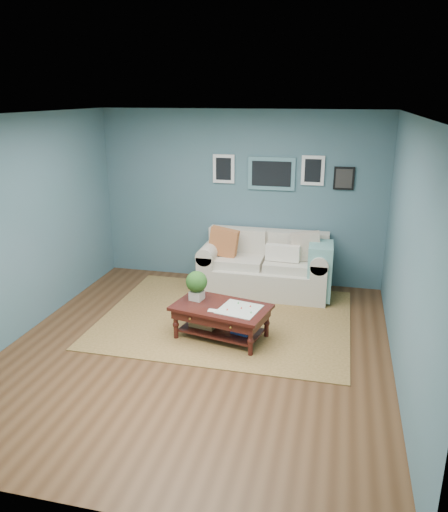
% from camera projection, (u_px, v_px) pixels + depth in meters
% --- Properties ---
extents(room_shell, '(5.00, 5.02, 2.70)m').
position_uv_depth(room_shell, '(197.00, 239.00, 5.59)').
color(room_shell, brown).
rests_on(room_shell, ground).
extents(area_rug, '(3.29, 2.63, 0.01)m').
position_uv_depth(area_rug, '(226.00, 318.00, 6.78)').
color(area_rug, brown).
rests_on(area_rug, ground).
extents(loveseat, '(1.97, 0.89, 1.01)m').
position_uv_depth(loveseat, '(270.00, 266.00, 7.58)').
color(loveseat, beige).
rests_on(loveseat, ground).
extents(coffee_table, '(1.27, 0.90, 0.81)m').
position_uv_depth(coffee_table, '(217.00, 310.00, 6.17)').
color(coffee_table, black).
rests_on(coffee_table, ground).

